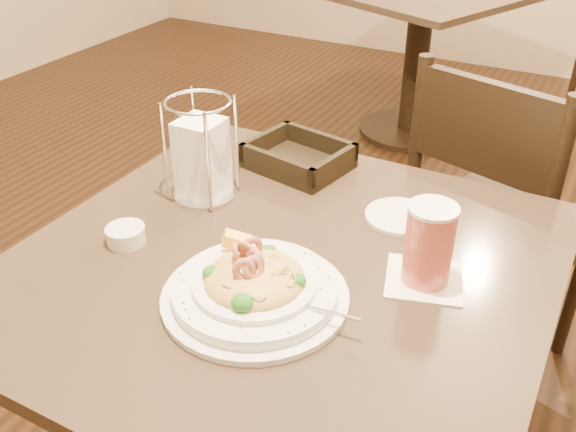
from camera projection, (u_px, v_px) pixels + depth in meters
The scene contains 9 objects.
main_table at pixel (283, 358), 1.25m from camera, with size 0.90×0.90×0.74m.
background_table at pixel (419, 36), 3.10m from camera, with size 1.17×1.17×0.74m.
dining_chair_near at pixel (493, 220), 1.69m from camera, with size 0.52×0.52×0.93m.
pasta_bowl at pixel (255, 286), 1.02m from camera, with size 0.34×0.30×0.10m.
drink_glass at pixel (429, 245), 1.04m from camera, with size 0.16×0.16×0.14m.
bread_basket at pixel (299, 159), 1.41m from camera, with size 0.23×0.20×0.06m.
napkin_caddy at pixel (202, 156), 1.27m from camera, with size 0.13×0.13×0.21m.
side_plate at pixel (400, 216), 1.24m from camera, with size 0.14×0.14×0.01m, color white.
butter_ramekin at pixel (126, 235), 1.16m from camera, with size 0.07×0.07×0.03m, color white.
Camera 1 is at (0.44, -0.80, 1.40)m, focal length 40.00 mm.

